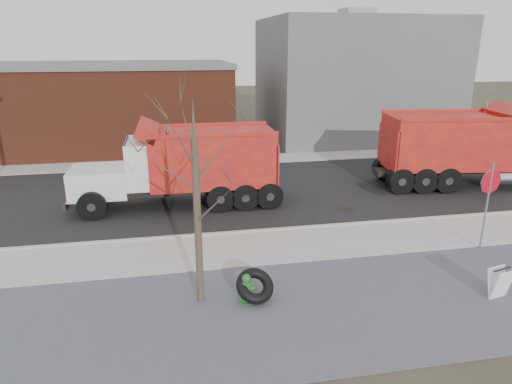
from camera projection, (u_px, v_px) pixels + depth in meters
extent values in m
plane|color=#383328|center=(294.00, 249.00, 14.78)|extent=(120.00, 120.00, 0.00)
cube|color=slate|center=(331.00, 307.00, 11.51)|extent=(60.00, 5.00, 0.03)
cube|color=#9E9B93|center=(292.00, 245.00, 15.01)|extent=(60.00, 2.50, 0.06)
cube|color=#9E9B93|center=(283.00, 229.00, 16.21)|extent=(60.00, 0.15, 0.11)
cube|color=black|center=(258.00, 190.00, 20.67)|extent=(60.00, 9.40, 0.02)
cube|color=#9E9B93|center=(239.00, 160.00, 25.99)|extent=(60.00, 2.00, 0.06)
cube|color=slate|center=(353.00, 79.00, 31.94)|extent=(12.00, 10.00, 8.00)
cube|color=brown|center=(67.00, 109.00, 28.14)|extent=(20.00, 8.00, 5.00)
cube|color=slate|center=(61.00, 65.00, 27.32)|extent=(20.20, 8.20, 0.30)
cylinder|color=#382D23|center=(198.00, 230.00, 11.17)|extent=(0.18, 0.18, 4.00)
cone|color=#382D23|center=(194.00, 124.00, 10.37)|extent=(0.14, 0.14, 1.20)
cylinder|color=#2D7633|center=(246.00, 301.00, 11.74)|extent=(0.43, 0.43, 0.06)
cylinder|color=#2D7633|center=(246.00, 291.00, 11.65)|extent=(0.22, 0.22, 0.58)
cylinder|color=#2D7633|center=(246.00, 282.00, 11.57)|extent=(0.29, 0.29, 0.05)
sphere|color=#2D7633|center=(246.00, 279.00, 11.54)|extent=(0.23, 0.23, 0.23)
cylinder|color=#2D7633|center=(246.00, 275.00, 11.51)|extent=(0.05, 0.05, 0.06)
cylinder|color=#2D7633|center=(240.00, 288.00, 11.64)|extent=(0.14, 0.13, 0.11)
cylinder|color=#2D7633|center=(253.00, 288.00, 11.61)|extent=(0.14, 0.13, 0.11)
cylinder|color=#2D7633|center=(246.00, 292.00, 11.48)|extent=(0.17, 0.15, 0.15)
torus|color=black|center=(255.00, 286.00, 11.68)|extent=(1.19, 1.16, 0.83)
cylinder|color=gray|center=(486.00, 207.00, 14.34)|extent=(0.06, 0.06, 2.90)
cylinder|color=#B50C1C|center=(491.00, 182.00, 14.08)|extent=(0.78, 0.17, 0.79)
cube|color=white|center=(502.00, 285.00, 11.72)|extent=(0.63, 0.34, 0.82)
cube|color=white|center=(497.00, 282.00, 11.87)|extent=(0.63, 0.34, 0.82)
cube|color=black|center=(502.00, 269.00, 11.66)|extent=(0.60, 0.18, 0.04)
cube|color=black|center=(470.00, 171.00, 21.23)|extent=(9.03, 2.08, 0.23)
cube|color=silver|center=(511.00, 143.00, 20.91)|extent=(1.98, 2.62, 1.89)
cube|color=#B82E0F|center=(445.00, 141.00, 20.72)|extent=(5.54, 3.19, 2.31)
cylinder|color=silver|center=(483.00, 129.00, 21.67)|extent=(0.17, 0.17, 2.52)
cylinder|color=black|center=(407.00, 168.00, 22.09)|extent=(1.19, 0.46, 1.16)
cylinder|color=black|center=(423.00, 180.00, 20.17)|extent=(1.19, 0.46, 1.16)
cube|color=black|center=(181.00, 190.00, 18.56)|extent=(8.07, 0.90, 0.22)
cube|color=silver|center=(100.00, 181.00, 17.86)|extent=(2.18, 1.93, 1.09)
cube|color=silver|center=(71.00, 183.00, 17.67)|extent=(0.07, 1.73, 0.99)
cube|color=silver|center=(148.00, 162.00, 17.97)|extent=(1.59, 2.28, 1.78)
cube|color=black|center=(127.00, 151.00, 17.68)|extent=(0.06, 1.97, 0.79)
cube|color=#B82E0F|center=(212.00, 157.00, 18.37)|extent=(4.95, 2.39, 2.17)
cylinder|color=silver|center=(169.00, 156.00, 17.10)|extent=(0.14, 0.14, 2.37)
cylinder|color=black|center=(92.00, 206.00, 17.02)|extent=(1.09, 0.30, 1.09)
cylinder|color=black|center=(100.00, 189.00, 19.02)|extent=(1.09, 0.30, 1.09)
cylinder|color=black|center=(245.00, 196.00, 18.12)|extent=(1.09, 0.30, 1.09)
cylinder|color=black|center=(238.00, 183.00, 19.90)|extent=(1.09, 0.30, 1.09)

